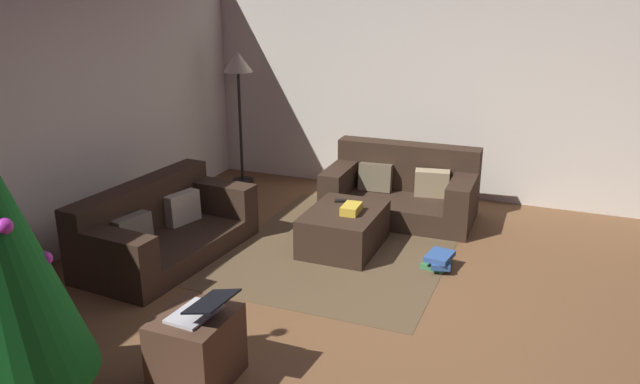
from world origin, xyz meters
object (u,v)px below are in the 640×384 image
at_px(book_stack, 439,261).
at_px(side_table, 197,349).
at_px(gift_box, 351,209).
at_px(couch_left, 161,228).
at_px(corner_lamp, 238,72).
at_px(tv_remote, 343,201).
at_px(couch_right, 402,190).
at_px(laptop, 201,309).
at_px(ottoman, 344,229).

bearing_deg(book_stack, side_table, 153.96).
bearing_deg(side_table, gift_box, -5.61).
relative_size(couch_left, corner_lamp, 1.09).
bearing_deg(tv_remote, couch_right, -45.17).
distance_m(side_table, book_stack, 2.48).
bearing_deg(laptop, side_table, 85.82).
height_order(gift_box, side_table, side_table).
xyz_separation_m(couch_right, corner_lamp, (0.41, 2.19, 1.10)).
bearing_deg(side_table, corner_lamp, 24.79).
xyz_separation_m(gift_box, side_table, (-2.31, 0.23, -0.18)).
bearing_deg(side_table, book_stack, -26.04).
height_order(side_table, laptop, laptop).
bearing_deg(side_table, couch_right, -7.14).
height_order(ottoman, laptop, laptop).
relative_size(couch_right, gift_box, 6.42).
relative_size(gift_box, laptop, 0.64).
bearing_deg(ottoman, tv_remote, 22.77).
relative_size(couch_right, corner_lamp, 0.97).
xyz_separation_m(gift_box, corner_lamp, (1.51, 1.99, 0.97)).
bearing_deg(laptop, book_stack, -24.89).
relative_size(couch_right, tv_remote, 9.89).
bearing_deg(ottoman, laptop, 177.79).
bearing_deg(book_stack, couch_left, 105.29).
bearing_deg(side_table, tv_remote, -1.13).
height_order(gift_box, laptop, laptop).
bearing_deg(corner_lamp, book_stack, -119.24).
xyz_separation_m(ottoman, book_stack, (-0.12, -0.94, -0.11)).
xyz_separation_m(ottoman, side_table, (-2.34, 0.14, 0.05)).
relative_size(couch_left, laptop, 4.61).
relative_size(couch_right, book_stack, 4.86).
distance_m(couch_right, ottoman, 1.11).
xyz_separation_m(tv_remote, side_table, (-2.57, 0.05, -0.15)).
height_order(couch_left, laptop, couch_left).
xyz_separation_m(couch_left, laptop, (-1.56, -1.43, 0.27)).
bearing_deg(couch_right, laptop, 82.57).
bearing_deg(book_stack, ottoman, 82.86).
relative_size(gift_box, corner_lamp, 0.15).
bearing_deg(laptop, ottoman, -2.21).
relative_size(side_table, book_stack, 1.60).
xyz_separation_m(side_table, book_stack, (2.23, -1.09, -0.17)).
height_order(book_stack, corner_lamp, corner_lamp).
bearing_deg(couch_right, couch_left, 44.77).
bearing_deg(side_table, couch_left, 41.58).
bearing_deg(corner_lamp, laptop, -154.59).
relative_size(ottoman, book_stack, 2.74).
bearing_deg(gift_box, side_table, 174.39).
bearing_deg(tv_remote, ottoman, -178.51).
xyz_separation_m(couch_right, side_table, (-3.42, 0.43, -0.04)).
distance_m(couch_left, laptop, 2.13).
bearing_deg(laptop, couch_right, -6.26).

